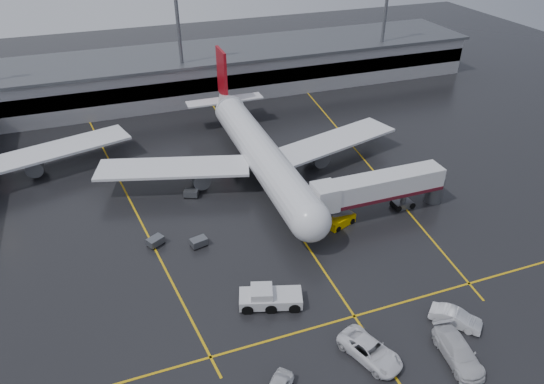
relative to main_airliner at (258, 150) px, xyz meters
name	(u,v)px	position (x,y,z in m)	size (l,w,h in m)	color
ground	(281,206)	(0.00, -9.70, -4.21)	(220.00, 220.00, 0.00)	black
apron_line_centre	(281,206)	(0.00, -9.70, -4.20)	(0.25, 90.00, 0.02)	gold
apron_line_stop	(354,316)	(0.00, -31.70, -4.20)	(60.00, 0.25, 0.02)	gold
apron_line_left	(128,196)	(-20.00, 0.30, -4.20)	(0.25, 70.00, 0.02)	gold
apron_line_right	(360,154)	(18.00, 0.30, -4.20)	(0.25, 70.00, 0.02)	gold
terminal	(202,72)	(0.00, 38.23, 0.11)	(122.00, 19.00, 8.60)	gray
light_mast_mid	(179,32)	(-5.00, 32.30, 10.27)	(3.00, 1.20, 25.45)	#595B60
light_mast_right	(385,14)	(40.00, 32.30, 10.27)	(3.00, 1.20, 25.45)	#595B60
main_airliner	(258,150)	(0.00, 0.00, 0.00)	(48.80, 45.60, 14.10)	silver
jet_bridge	(380,189)	(11.87, -15.70, -0.28)	(19.90, 3.40, 6.05)	silver
pushback_tractor	(269,298)	(-7.89, -27.01, -3.26)	(7.19, 4.60, 2.39)	silver
belt_loader	(341,221)	(6.00, -16.49, -3.57)	(4.40, 3.02, 2.57)	#C69900
service_van_a	(370,351)	(-1.14, -36.86, -3.30)	(3.00, 6.51, 1.81)	white
service_van_b	(458,352)	(6.64, -39.83, -3.24)	(2.71, 6.65, 1.93)	silver
service_van_c	(456,318)	(9.22, -36.12, -3.36)	(1.81, 5.18, 1.71)	silver
baggage_cart_a	(199,242)	(-12.75, -14.54, -3.58)	(2.25, 1.73, 1.12)	#595B60
baggage_cart_b	(156,241)	(-17.82, -12.52, -3.58)	(2.38, 2.13, 1.12)	#595B60
baggage_cart_c	(191,193)	(-11.29, -2.99, -3.58)	(2.36, 2.01, 1.12)	#595B60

